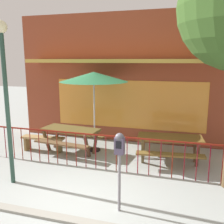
{
  "coord_description": "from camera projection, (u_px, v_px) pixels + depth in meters",
  "views": [
    {
      "loc": [
        1.98,
        -4.42,
        2.9
      ],
      "look_at": [
        0.05,
        2.15,
        1.51
      ],
      "focal_mm": 41.21,
      "sensor_mm": 36.0,
      "label": 1
    }
  ],
  "objects": [
    {
      "name": "patio_fence_front",
      "position": [
        106.0,
        146.0,
        6.78
      ],
      "size": [
        6.93,
        0.04,
        0.97
      ],
      "color": "maroon",
      "rests_on": "ground"
    },
    {
      "name": "parking_meter_near",
      "position": [
        119.0,
        152.0,
        4.79
      ],
      "size": [
        0.18,
        0.17,
        1.58
      ],
      "color": "gray",
      "rests_on": "ground"
    },
    {
      "name": "picnic_table_right",
      "position": [
        170.0,
        142.0,
        7.28
      ],
      "size": [
        1.94,
        1.55,
        0.79
      ],
      "color": "brown",
      "rests_on": "ground"
    },
    {
      "name": "curb_edge",
      "position": [
        67.0,
        221.0,
        4.72
      ],
      "size": [
        11.51,
        0.2,
        0.11
      ],
      "primitive_type": "cube",
      "color": "gray",
      "rests_on": "ground"
    },
    {
      "name": "patio_umbrella",
      "position": [
        94.0,
        77.0,
        7.9
      ],
      "size": [
        2.12,
        2.12,
        2.54
      ],
      "color": "black",
      "rests_on": "ground"
    },
    {
      "name": "street_lamp",
      "position": [
        5.0,
        80.0,
        5.72
      ],
      "size": [
        0.28,
        0.28,
        3.74
      ],
      "color": "#264236",
      "rests_on": "ground"
    },
    {
      "name": "picnic_table_left",
      "position": [
        71.0,
        133.0,
        8.13
      ],
      "size": [
        1.95,
        1.57,
        0.79
      ],
      "color": "brown",
      "rests_on": "ground"
    },
    {
      "name": "patio_bench",
      "position": [
        43.0,
        141.0,
        8.25
      ],
      "size": [
        1.41,
        0.39,
        0.48
      ],
      "color": "#9A7A4C",
      "rests_on": "ground"
    },
    {
      "name": "pub_storefront",
      "position": [
        130.0,
        78.0,
        9.12
      ],
      "size": [
        8.22,
        1.38,
        4.51
      ],
      "color": "#52201B",
      "rests_on": "ground"
    },
    {
      "name": "ground",
      "position": [
        80.0,
        204.0,
        5.27
      ],
      "size": [
        40.0,
        40.0,
        0.0
      ],
      "primitive_type": "plane",
      "color": "#989F9D"
    }
  ]
}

